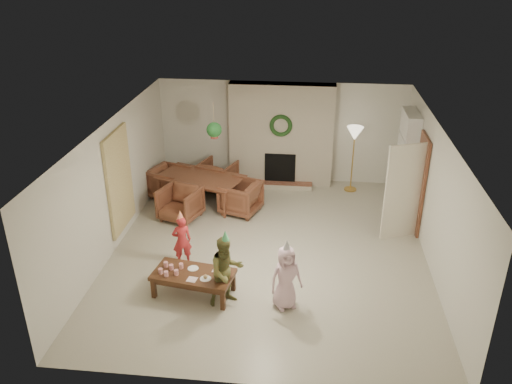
# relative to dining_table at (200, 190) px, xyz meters

# --- Properties ---
(floor) EXTENTS (7.00, 7.00, 0.00)m
(floor) POSITION_rel_dining_table_xyz_m (1.75, -1.88, -0.33)
(floor) COLOR #B7B29E
(floor) RESTS_ON ground
(ceiling) EXTENTS (7.00, 7.00, 0.00)m
(ceiling) POSITION_rel_dining_table_xyz_m (1.75, -1.88, 2.17)
(ceiling) COLOR white
(ceiling) RESTS_ON wall_back
(wall_back) EXTENTS (7.00, 0.00, 7.00)m
(wall_back) POSITION_rel_dining_table_xyz_m (1.75, 1.62, 0.92)
(wall_back) COLOR silver
(wall_back) RESTS_ON floor
(wall_front) EXTENTS (7.00, 0.00, 7.00)m
(wall_front) POSITION_rel_dining_table_xyz_m (1.75, -5.38, 0.92)
(wall_front) COLOR silver
(wall_front) RESTS_ON floor
(wall_left) EXTENTS (0.00, 7.00, 7.00)m
(wall_left) POSITION_rel_dining_table_xyz_m (-1.25, -1.88, 0.92)
(wall_left) COLOR silver
(wall_left) RESTS_ON floor
(wall_right) EXTENTS (0.00, 7.00, 7.00)m
(wall_right) POSITION_rel_dining_table_xyz_m (4.75, -1.88, 0.92)
(wall_right) COLOR silver
(wall_right) RESTS_ON floor
(fireplace_mass) EXTENTS (2.50, 0.40, 2.50)m
(fireplace_mass) POSITION_rel_dining_table_xyz_m (1.75, 1.42, 0.92)
(fireplace_mass) COLOR #4F2515
(fireplace_mass) RESTS_ON floor
(fireplace_hearth) EXTENTS (1.60, 0.30, 0.12)m
(fireplace_hearth) POSITION_rel_dining_table_xyz_m (1.75, 1.07, -0.27)
(fireplace_hearth) COLOR maroon
(fireplace_hearth) RESTS_ON floor
(fireplace_firebox) EXTENTS (0.75, 0.12, 0.75)m
(fireplace_firebox) POSITION_rel_dining_table_xyz_m (1.75, 1.24, 0.12)
(fireplace_firebox) COLOR black
(fireplace_firebox) RESTS_ON floor
(fireplace_wreath) EXTENTS (0.54, 0.10, 0.54)m
(fireplace_wreath) POSITION_rel_dining_table_xyz_m (1.75, 1.19, 1.22)
(fireplace_wreath) COLOR #173C16
(fireplace_wreath) RESTS_ON fireplace_mass
(floor_lamp_base) EXTENTS (0.30, 0.30, 0.03)m
(floor_lamp_base) POSITION_rel_dining_table_xyz_m (3.48, 1.12, -0.32)
(floor_lamp_base) COLOR gold
(floor_lamp_base) RESTS_ON floor
(floor_lamp_post) EXTENTS (0.03, 0.03, 1.44)m
(floor_lamp_post) POSITION_rel_dining_table_xyz_m (3.48, 1.12, 0.42)
(floor_lamp_post) COLOR gold
(floor_lamp_post) RESTS_ON floor
(floor_lamp_shade) EXTENTS (0.38, 0.38, 0.32)m
(floor_lamp_shade) POSITION_rel_dining_table_xyz_m (3.48, 1.12, 1.11)
(floor_lamp_shade) COLOR beige
(floor_lamp_shade) RESTS_ON floor_lamp_post
(bookshelf_carcass) EXTENTS (0.30, 1.00, 2.20)m
(bookshelf_carcass) POSITION_rel_dining_table_xyz_m (4.59, 0.42, 0.77)
(bookshelf_carcass) COLOR white
(bookshelf_carcass) RESTS_ON floor
(bookshelf_shelf_a) EXTENTS (0.30, 0.92, 0.03)m
(bookshelf_shelf_a) POSITION_rel_dining_table_xyz_m (4.57, 0.42, 0.12)
(bookshelf_shelf_a) COLOR white
(bookshelf_shelf_a) RESTS_ON bookshelf_carcass
(bookshelf_shelf_b) EXTENTS (0.30, 0.92, 0.03)m
(bookshelf_shelf_b) POSITION_rel_dining_table_xyz_m (4.57, 0.42, 0.52)
(bookshelf_shelf_b) COLOR white
(bookshelf_shelf_b) RESTS_ON bookshelf_carcass
(bookshelf_shelf_c) EXTENTS (0.30, 0.92, 0.03)m
(bookshelf_shelf_c) POSITION_rel_dining_table_xyz_m (4.57, 0.42, 0.92)
(bookshelf_shelf_c) COLOR white
(bookshelf_shelf_c) RESTS_ON bookshelf_carcass
(bookshelf_shelf_d) EXTENTS (0.30, 0.92, 0.03)m
(bookshelf_shelf_d) POSITION_rel_dining_table_xyz_m (4.57, 0.42, 1.32)
(bookshelf_shelf_d) COLOR white
(bookshelf_shelf_d) RESTS_ON bookshelf_carcass
(books_row_lower) EXTENTS (0.20, 0.40, 0.24)m
(books_row_lower) POSITION_rel_dining_table_xyz_m (4.55, 0.27, 0.26)
(books_row_lower) COLOR #AB201F
(books_row_lower) RESTS_ON bookshelf_shelf_a
(books_row_mid) EXTENTS (0.20, 0.44, 0.24)m
(books_row_mid) POSITION_rel_dining_table_xyz_m (4.55, 0.47, 0.66)
(books_row_mid) COLOR navy
(books_row_mid) RESTS_ON bookshelf_shelf_b
(books_row_upper) EXTENTS (0.20, 0.36, 0.22)m
(books_row_upper) POSITION_rel_dining_table_xyz_m (4.55, 0.32, 1.05)
(books_row_upper) COLOR gold
(books_row_upper) RESTS_ON bookshelf_shelf_c
(door_frame) EXTENTS (0.05, 0.86, 2.04)m
(door_frame) POSITION_rel_dining_table_xyz_m (4.71, -0.68, 0.69)
(door_frame) COLOR brown
(door_frame) RESTS_ON floor
(door_leaf) EXTENTS (0.77, 0.32, 2.00)m
(door_leaf) POSITION_rel_dining_table_xyz_m (4.33, -1.06, 0.67)
(door_leaf) COLOR beige
(door_leaf) RESTS_ON floor
(curtain_panel) EXTENTS (0.06, 1.20, 2.00)m
(curtain_panel) POSITION_rel_dining_table_xyz_m (-1.21, -1.68, 0.92)
(curtain_panel) COLOR beige
(curtain_panel) RESTS_ON wall_left
(dining_table) EXTENTS (2.13, 1.62, 0.66)m
(dining_table) POSITION_rel_dining_table_xyz_m (0.00, 0.00, 0.00)
(dining_table) COLOR brown
(dining_table) RESTS_ON floor
(dining_chair_near) EXTENTS (1.01, 1.02, 0.73)m
(dining_chair_near) POSITION_rel_dining_table_xyz_m (-0.27, -0.78, 0.03)
(dining_chair_near) COLOR brown
(dining_chair_near) RESTS_ON floor
(dining_chair_far) EXTENTS (1.01, 1.02, 0.73)m
(dining_chair_far) POSITION_rel_dining_table_xyz_m (0.27, 0.78, 0.03)
(dining_chair_far) COLOR brown
(dining_chair_far) RESTS_ON floor
(dining_chair_left) EXTENTS (1.02, 1.01, 0.73)m
(dining_chair_left) POSITION_rel_dining_table_xyz_m (-0.78, 0.27, 0.03)
(dining_chair_left) COLOR brown
(dining_chair_left) RESTS_ON floor
(dining_chair_right) EXTENTS (1.02, 1.01, 0.73)m
(dining_chair_right) POSITION_rel_dining_table_xyz_m (0.98, -0.34, 0.03)
(dining_chair_right) COLOR brown
(dining_chair_right) RESTS_ON floor
(hanging_plant_cord) EXTENTS (0.01, 0.01, 0.70)m
(hanging_plant_cord) POSITION_rel_dining_table_xyz_m (0.45, -0.38, 1.82)
(hanging_plant_cord) COLOR tan
(hanging_plant_cord) RESTS_ON ceiling
(hanging_plant_pot) EXTENTS (0.16, 0.16, 0.12)m
(hanging_plant_pot) POSITION_rel_dining_table_xyz_m (0.45, -0.38, 1.47)
(hanging_plant_pot) COLOR #983731
(hanging_plant_pot) RESTS_ON hanging_plant_cord
(hanging_plant_foliage) EXTENTS (0.32, 0.32, 0.32)m
(hanging_plant_foliage) POSITION_rel_dining_table_xyz_m (0.45, -0.38, 1.59)
(hanging_plant_foliage) COLOR #1A5021
(hanging_plant_foliage) RESTS_ON hanging_plant_pot
(coffee_table_top) EXTENTS (1.45, 0.89, 0.06)m
(coffee_table_top) POSITION_rel_dining_table_xyz_m (0.60, -3.43, 0.05)
(coffee_table_top) COLOR #4A2B18
(coffee_table_top) RESTS_ON floor
(coffee_table_apron) EXTENTS (1.33, 0.77, 0.08)m
(coffee_table_apron) POSITION_rel_dining_table_xyz_m (0.60, -3.43, -0.02)
(coffee_table_apron) COLOR #4A2B18
(coffee_table_apron) RESTS_ON floor
(coffee_leg_fl) EXTENTS (0.08, 0.08, 0.35)m
(coffee_leg_fl) POSITION_rel_dining_table_xyz_m (-0.05, -3.61, -0.16)
(coffee_leg_fl) COLOR #4A2B18
(coffee_leg_fl) RESTS_ON floor
(coffee_leg_fr) EXTENTS (0.08, 0.08, 0.35)m
(coffee_leg_fr) POSITION_rel_dining_table_xyz_m (1.16, -3.81, -0.16)
(coffee_leg_fr) COLOR #4A2B18
(coffee_leg_fr) RESTS_ON floor
(coffee_leg_bl) EXTENTS (0.08, 0.08, 0.35)m
(coffee_leg_bl) POSITION_rel_dining_table_xyz_m (0.04, -3.06, -0.16)
(coffee_leg_bl) COLOR #4A2B18
(coffee_leg_bl) RESTS_ON floor
(coffee_leg_br) EXTENTS (0.08, 0.08, 0.35)m
(coffee_leg_br) POSITION_rel_dining_table_xyz_m (1.25, -3.26, -0.16)
(coffee_leg_br) COLOR #4A2B18
(coffee_leg_br) RESTS_ON floor
(cup_a) EXTENTS (0.08, 0.08, 0.09)m
(cup_a) POSITION_rel_dining_table_xyz_m (0.06, -3.50, 0.13)
(cup_a) COLOR white
(cup_a) RESTS_ON coffee_table_top
(cup_b) EXTENTS (0.08, 0.08, 0.09)m
(cup_b) POSITION_rel_dining_table_xyz_m (0.10, -3.30, 0.13)
(cup_b) COLOR white
(cup_b) RESTS_ON coffee_table_top
(cup_c) EXTENTS (0.08, 0.08, 0.09)m
(cup_c) POSITION_rel_dining_table_xyz_m (0.18, -3.57, 0.13)
(cup_c) COLOR white
(cup_c) RESTS_ON coffee_table_top
(cup_d) EXTENTS (0.08, 0.08, 0.09)m
(cup_d) POSITION_rel_dining_table_xyz_m (0.21, -3.37, 0.13)
(cup_d) COLOR white
(cup_d) RESTS_ON coffee_table_top
(cup_e) EXTENTS (0.08, 0.08, 0.09)m
(cup_e) POSITION_rel_dining_table_xyz_m (0.33, -3.52, 0.13)
(cup_e) COLOR white
(cup_e) RESTS_ON coffee_table_top
(cup_f) EXTENTS (0.08, 0.08, 0.09)m
(cup_f) POSITION_rel_dining_table_xyz_m (0.37, -3.31, 0.13)
(cup_f) COLOR white
(cup_f) RESTS_ON coffee_table_top
(plate_a) EXTENTS (0.22, 0.22, 0.01)m
(plate_a) POSITION_rel_dining_table_xyz_m (0.57, -3.30, 0.09)
(plate_a) COLOR white
(plate_a) RESTS_ON coffee_table_top
(plate_b) EXTENTS (0.22, 0.22, 0.01)m
(plate_b) POSITION_rel_dining_table_xyz_m (0.84, -3.58, 0.09)
(plate_b) COLOR white
(plate_b) RESTS_ON coffee_table_top
(plate_c) EXTENTS (0.22, 0.22, 0.01)m
(plate_c) POSITION_rel_dining_table_xyz_m (1.08, -3.41, 0.09)
(plate_c) COLOR white
(plate_c) RESTS_ON coffee_table_top
(food_scoop) EXTENTS (0.08, 0.08, 0.07)m
(food_scoop) POSITION_rel_dining_table_xyz_m (0.84, -3.58, 0.13)
(food_scoop) COLOR tan
(food_scoop) RESTS_ON plate_b
(napkin_left) EXTENTS (0.18, 0.18, 0.01)m
(napkin_left) POSITION_rel_dining_table_xyz_m (0.62, -3.63, 0.09)
(napkin_left) COLOR beige
(napkin_left) RESTS_ON coffee_table_top
(napkin_right) EXTENTS (0.18, 0.18, 0.01)m
(napkin_right) POSITION_rel_dining_table_xyz_m (0.99, -3.31, 0.09)
(napkin_right) COLOR beige
(napkin_right) RESTS_ON coffee_table_top
(child_red) EXTENTS (0.42, 0.36, 0.98)m
(child_red) POSITION_rel_dining_table_xyz_m (0.19, -2.53, 0.16)
(child_red) COLOR red
(child_red) RESTS_ON floor
(party_hat_red) EXTENTS (0.14, 0.14, 0.19)m
(party_hat_red) POSITION_rel_dining_table_xyz_m (0.19, -2.53, 0.69)
(party_hat_red) COLOR #FEC354
(party_hat_red) RESTS_ON child_red
(child_plaid) EXTENTS (0.75, 0.70, 1.22)m
(child_plaid) POSITION_rel_dining_table_xyz_m (1.19, -3.60, 0.28)
(child_plaid) COLOR brown
(child_plaid) RESTS_ON floor
(party_hat_plaid) EXTENTS (0.17, 0.17, 0.20)m
(party_hat_plaid) POSITION_rel_dining_table_xyz_m (1.19, -3.60, 0.93)
(party_hat_plaid) COLOR #54C675
(party_hat_plaid) RESTS_ON child_plaid
(child_pink) EXTENTS (0.65, 0.56, 1.11)m
(child_pink) POSITION_rel_dining_table_xyz_m (2.17, -3.60, 0.22)
(child_pink) COLOR silver
(child_pink) RESTS_ON floor
(party_hat_pink) EXTENTS (0.18, 0.18, 0.20)m
(party_hat_pink) POSITION_rel_dining_table_xyz_m (2.17, -3.60, 0.83)
(party_hat_pink) COLOR #B4B4BB
(party_hat_pink) RESTS_ON child_pink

